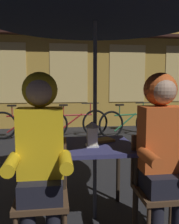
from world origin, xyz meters
The scene contains 12 objects.
ground_plane centered at (0.00, 0.00, 0.00)m, with size 60.00×60.00×0.00m, color #232326.
cafe_table centered at (0.00, 0.00, 0.64)m, with size 0.72×0.72×0.74m.
lantern centered at (-0.04, -0.08, 0.86)m, with size 0.11×0.11×0.23m.
chair_left centered at (-0.48, -0.37, 0.49)m, with size 0.40×0.40×0.87m.
chair_right centered at (0.48, -0.37, 0.49)m, with size 0.40×0.40×0.87m.
person_left_hooded centered at (-0.48, -0.43, 0.85)m, with size 0.45×0.56×1.40m.
person_right_hooded centered at (0.48, -0.43, 0.85)m, with size 0.45×0.56×1.40m.
shopfront_building centered at (0.03, 5.40, 3.09)m, with size 10.00×0.93×6.20m.
bicycle_second centered at (-1.10, 3.70, 0.35)m, with size 1.68×0.08×0.84m.
bicycle_third centered at (0.10, 3.71, 0.35)m, with size 1.67×0.31×0.84m.
bicycle_fourth centered at (1.43, 3.61, 0.35)m, with size 1.64×0.46×0.84m.
book centered at (0.10, 0.10, 0.75)m, with size 0.20×0.14×0.02m, color olive.
Camera 1 is at (-0.36, -2.28, 1.31)m, focal length 40.00 mm.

